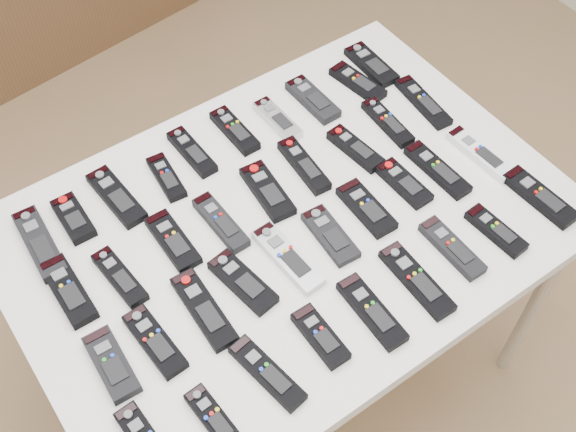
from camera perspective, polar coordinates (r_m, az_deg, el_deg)
ground at (r=2.39m, az=1.05°, el=-8.65°), size 4.00×4.00×0.00m
table at (r=1.70m, az=0.00°, el=-1.58°), size 1.25×0.88×0.78m
remote_0 at (r=1.69m, az=-19.03°, el=-2.06°), size 0.07×0.21×0.02m
remote_1 at (r=1.71m, az=-16.59°, el=-0.18°), size 0.06×0.13×0.02m
remote_2 at (r=1.73m, az=-13.40°, el=1.50°), size 0.07×0.19×0.02m
remote_3 at (r=1.74m, az=-9.58°, el=3.03°), size 0.06×0.15×0.02m
remote_4 at (r=1.78m, az=-7.60°, el=5.04°), size 0.05×0.17×0.02m
remote_5 at (r=1.82m, az=-4.24°, el=6.75°), size 0.05×0.16×0.02m
remote_6 at (r=1.84m, az=-0.85°, el=7.62°), size 0.05×0.16×0.02m
remote_7 at (r=1.90m, az=1.97°, el=9.19°), size 0.06×0.17×0.02m
remote_8 at (r=1.95m, az=5.52°, el=10.45°), size 0.08×0.17×0.02m
remote_9 at (r=2.01m, az=6.60°, el=11.79°), size 0.07×0.17×0.02m
remote_10 at (r=1.60m, az=-16.96°, el=-5.67°), size 0.06×0.18×0.02m
remote_11 at (r=1.59m, az=-13.15°, el=-4.72°), size 0.06×0.17×0.02m
remote_12 at (r=1.62m, az=-9.08°, el=-1.94°), size 0.06×0.17×0.02m
remote_13 at (r=1.64m, az=-5.33°, el=-0.51°), size 0.05×0.17×0.02m
remote_14 at (r=1.69m, az=-1.64°, el=1.99°), size 0.08×0.18×0.02m
remote_15 at (r=1.74m, az=1.26°, el=4.03°), size 0.06×0.18×0.02m
remote_16 at (r=1.78m, az=5.33°, el=5.32°), size 0.06×0.16×0.02m
remote_17 at (r=1.85m, az=7.87°, el=7.35°), size 0.05×0.17×0.02m
remote_18 at (r=1.92m, az=10.63°, el=8.84°), size 0.07×0.20×0.02m
remote_19 at (r=1.49m, az=-13.77°, el=-11.31°), size 0.07×0.16×0.02m
remote_20 at (r=1.50m, az=-10.48°, el=-9.71°), size 0.06×0.17×0.02m
remote_21 at (r=1.52m, az=-6.66°, el=-7.33°), size 0.06×0.20×0.02m
remote_22 at (r=1.55m, az=-3.59°, el=-5.22°), size 0.08×0.18×0.02m
remote_23 at (r=1.58m, az=-0.02°, el=-3.29°), size 0.06×0.20×0.02m
remote_24 at (r=1.62m, az=3.37°, el=-1.53°), size 0.07×0.16×0.02m
remote_25 at (r=1.67m, az=6.22°, el=0.63°), size 0.06×0.16×0.02m
remote_26 at (r=1.73m, az=9.14°, el=2.58°), size 0.06×0.15×0.02m
remote_27 at (r=1.77m, az=11.71°, el=3.61°), size 0.05×0.19×0.02m
remote_28 at (r=1.83m, az=14.94°, el=4.77°), size 0.05×0.19×0.02m
remote_30 at (r=1.42m, az=-5.84°, el=-15.69°), size 0.05×0.15×0.02m
remote_31 at (r=1.45m, az=-1.66°, el=-12.29°), size 0.07×0.19×0.02m
remote_32 at (r=1.48m, az=2.57°, el=-9.46°), size 0.05×0.14×0.02m
remote_33 at (r=1.52m, az=6.64°, el=-7.49°), size 0.06×0.18×0.02m
remote_34 at (r=1.57m, az=10.13°, el=-5.03°), size 0.06×0.20×0.02m
remote_35 at (r=1.63m, az=12.83°, el=-2.47°), size 0.05×0.17×0.02m
remote_36 at (r=1.69m, az=16.11°, el=-1.12°), size 0.06×0.15×0.02m
remote_37 at (r=1.78m, az=19.28°, el=1.44°), size 0.06×0.19×0.02m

